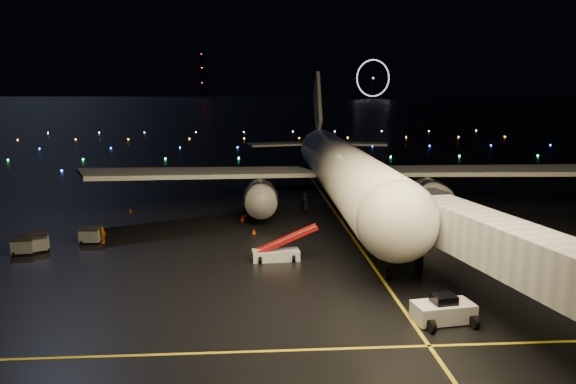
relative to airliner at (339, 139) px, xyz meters
name	(u,v)px	position (x,y,z in m)	size (l,w,h in m)	color
ground	(245,113)	(-12.71, 272.45, -8.54)	(2000.00, 2000.00, 0.00)	black
lane_centre	(351,234)	(-0.71, -12.55, -8.53)	(0.25, 80.00, 0.02)	yellow
lane_cross	(127,356)	(-17.71, -37.55, -8.53)	(60.00, 0.25, 0.02)	yellow
airliner	(339,139)	(0.00, 0.00, 0.00)	(60.29, 57.28, 17.08)	silver
pushback_tug	(443,308)	(1.23, -34.26, -7.65)	(3.74, 1.96, 1.78)	silver
belt_loader	(276,244)	(-8.68, -20.63, -7.11)	(5.89, 1.61, 2.85)	silver
crew_c	(103,235)	(-24.87, -14.05, -7.75)	(0.92, 0.38, 1.58)	orange
safety_cone_0	(254,231)	(-10.46, -11.61, -8.29)	(0.45, 0.45, 0.51)	#FA3200
safety_cone_1	(246,215)	(-11.27, -4.01, -8.31)	(0.41, 0.41, 0.47)	#FA3200
safety_cone_2	(242,218)	(-11.68, -5.82, -8.28)	(0.46, 0.46, 0.52)	#FA3200
safety_cone_3	(130,210)	(-25.04, -0.41, -8.32)	(0.39, 0.39, 0.45)	#FA3200
ferris_wheel	(373,80)	(157.29, 692.45, 17.46)	(50.00, 4.00, 52.00)	black
radio_mast	(202,75)	(-72.71, 712.45, 23.46)	(1.80, 1.80, 64.00)	black
taxiway_lights	(242,145)	(-12.71, 78.45, -8.36)	(164.00, 92.00, 0.36)	black
baggage_cart_0	(90,235)	(-26.04, -13.96, -7.76)	(1.84, 1.29, 1.57)	gray
baggage_cart_1	(23,246)	(-30.98, -17.27, -7.77)	(1.82, 1.28, 1.55)	gray
baggage_cart_2	(37,241)	(-30.23, -15.91, -7.70)	(1.99, 1.39, 1.69)	gray
baggage_cart_3	(36,244)	(-30.11, -16.64, -7.77)	(1.82, 1.28, 1.55)	gray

